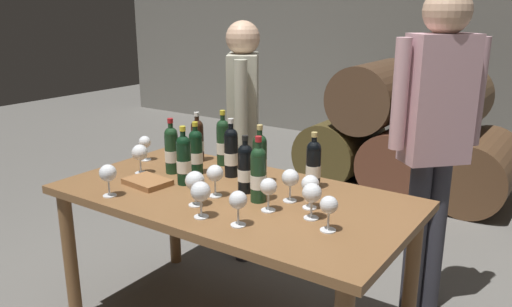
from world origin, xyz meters
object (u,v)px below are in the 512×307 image
Objects in this scene: wine_bottle_9 at (313,164)px; wine_glass_1 at (310,185)px; wine_glass_7 at (268,188)px; wine_glass_0 at (290,179)px; wine_bottle_4 at (260,158)px; wine_glass_6 at (215,174)px; wine_bottle_8 at (258,174)px; wine_bottle_6 at (231,152)px; wine_glass_2 at (238,201)px; wine_glass_8 at (108,174)px; wine_glass_10 at (145,143)px; wine_glass_3 at (312,194)px; wine_bottle_7 at (197,140)px; dining_table at (233,211)px; wine_bottle_0 at (172,150)px; wine_glass_11 at (195,182)px; wine_bottle_1 at (184,159)px; wine_bottle_3 at (223,142)px; wine_glass_4 at (140,153)px; wine_glass_9 at (329,206)px; tasting_notebook at (147,182)px; taster_seated_left at (243,122)px; sommelier_presenting at (436,125)px; wine_bottle_2 at (245,168)px; wine_bottle_5 at (196,151)px.

wine_bottle_9 reaches higher than wine_glass_1.
wine_glass_0 is at bearing 82.63° from wine_glass_7.
wine_bottle_4 is 1.96× the size of wine_glass_6.
wine_bottle_8 reaches higher than wine_glass_6.
wine_bottle_6 is at bearing 162.52° from wine_glass_0.
wine_glass_2 is 0.97× the size of wine_glass_6.
wine_glass_7 is 0.96× the size of wine_glass_8.
wine_glass_6 is 0.74m from wine_glass_10.
wine_glass_6 is at bearing -177.66° from wine_glass_3.
wine_bottle_7 is 0.94× the size of wine_bottle_8.
wine_glass_3 is 0.50m from wine_glass_6.
wine_bottle_4 is 0.97× the size of wine_bottle_6.
wine_glass_3 is at bearing -7.13° from dining_table.
wine_bottle_8 is at bearing -8.06° from wine_bottle_0.
wine_glass_2 is at bearing -39.56° from wine_bottle_7.
wine_bottle_8 is at bearing 107.48° from wine_glass_2.
wine_glass_3 is at bearing -34.77° from wine_glass_0.
wine_glass_11 is at bearing -99.31° from wine_bottle_4.
wine_bottle_1 is 0.38m from wine_bottle_4.
wine_bottle_8 is at bearing -36.68° from wine_bottle_3.
wine_glass_10 is at bearing 164.00° from wine_bottle_0.
wine_glass_4 reaches higher than wine_glass_7.
wine_bottle_7 is at bearing 151.63° from wine_glass_7.
wine_bottle_0 is 1.85× the size of wine_glass_11.
wine_glass_8 is 1.05m from wine_glass_9.
wine_bottle_6 is at bearing 129.47° from wine_glass_2.
wine_bottle_7 is 1.30× the size of tasting_notebook.
dining_table is 0.43m from wine_glass_2.
taster_seated_left is at bearing 139.41° from wine_glass_3.
wine_bottle_3 is 0.87m from wine_glass_3.
tasting_notebook is (0.32, -0.29, -0.09)m from wine_glass_10.
wine_bottle_8 is 0.96m from sommelier_presenting.
wine_glass_9 is at bearing -7.52° from wine_glass_7.
wine_glass_1 and wine_glass_6 have the same top height.
wine_bottle_3 reaches higher than wine_bottle_0.
wine_bottle_9 reaches higher than wine_glass_7.
wine_glass_3 reaches higher than wine_glass_10.
wine_glass_6 is at bearing -56.40° from wine_bottle_3.
wine_bottle_9 reaches higher than wine_glass_2.
wine_bottle_3 is at bearing 140.94° from wine_bottle_2.
wine_glass_10 is (-1.31, 0.28, -0.00)m from wine_glass_9.
wine_bottle_5 is 0.16× the size of sommelier_presenting.
wine_bottle_1 is 0.17× the size of sommelier_presenting.
wine_glass_3 is at bearing -14.21° from wine_bottle_2.
wine_glass_8 is at bearing -140.79° from wine_bottle_2.
wine_glass_8 is at bearing -87.38° from wine_bottle_7.
wine_bottle_8 reaches higher than tasting_notebook.
wine_bottle_5 reaches higher than wine_glass_10.
wine_bottle_0 is 1.90× the size of wine_glass_3.
wine_bottle_9 is at bearing -132.91° from sommelier_presenting.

